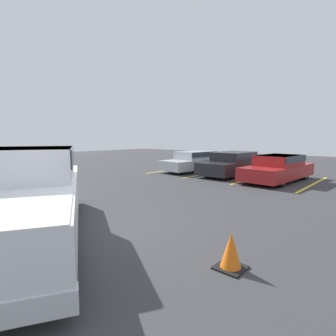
{
  "coord_description": "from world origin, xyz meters",
  "views": [
    {
      "loc": [
        5.44,
        -2.81,
        2.12
      ],
      "look_at": [
        -0.89,
        4.23,
        1.0
      ],
      "focal_mm": 28.0,
      "sensor_mm": 36.0,
      "label": 1
    }
  ],
  "objects_px": {
    "parked_sedan_a": "(195,161)",
    "parked_sedan_c": "(278,167)",
    "parked_sedan_b": "(233,163)",
    "pickup_truck": "(25,196)",
    "traffic_cone": "(231,252)"
  },
  "relations": [
    {
      "from": "parked_sedan_a",
      "to": "parked_sedan_c",
      "type": "height_order",
      "value": "parked_sedan_c"
    },
    {
      "from": "parked_sedan_a",
      "to": "parked_sedan_b",
      "type": "height_order",
      "value": "parked_sedan_b"
    },
    {
      "from": "pickup_truck",
      "to": "parked_sedan_c",
      "type": "relative_size",
      "value": 1.31
    },
    {
      "from": "parked_sedan_c",
      "to": "traffic_cone",
      "type": "height_order",
      "value": "parked_sedan_c"
    },
    {
      "from": "pickup_truck",
      "to": "parked_sedan_b",
      "type": "relative_size",
      "value": 1.33
    },
    {
      "from": "parked_sedan_a",
      "to": "parked_sedan_b",
      "type": "bearing_deg",
      "value": 97.42
    },
    {
      "from": "parked_sedan_c",
      "to": "traffic_cone",
      "type": "xyz_separation_m",
      "value": [
        2.48,
        -9.19,
        -0.39
      ]
    },
    {
      "from": "parked_sedan_c",
      "to": "traffic_cone",
      "type": "bearing_deg",
      "value": 19.04
    },
    {
      "from": "pickup_truck",
      "to": "parked_sedan_c",
      "type": "height_order",
      "value": "pickup_truck"
    },
    {
      "from": "parked_sedan_c",
      "to": "pickup_truck",
      "type": "bearing_deg",
      "value": -2.38
    },
    {
      "from": "pickup_truck",
      "to": "parked_sedan_c",
      "type": "xyz_separation_m",
      "value": [
        1.21,
        10.94,
        -0.26
      ]
    },
    {
      "from": "pickup_truck",
      "to": "parked_sedan_b",
      "type": "height_order",
      "value": "pickup_truck"
    },
    {
      "from": "parked_sedan_c",
      "to": "traffic_cone",
      "type": "relative_size",
      "value": 7.96
    },
    {
      "from": "traffic_cone",
      "to": "pickup_truck",
      "type": "bearing_deg",
      "value": -154.67
    },
    {
      "from": "parked_sedan_b",
      "to": "traffic_cone",
      "type": "xyz_separation_m",
      "value": [
        5.1,
        -9.61,
        -0.4
      ]
    }
  ]
}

